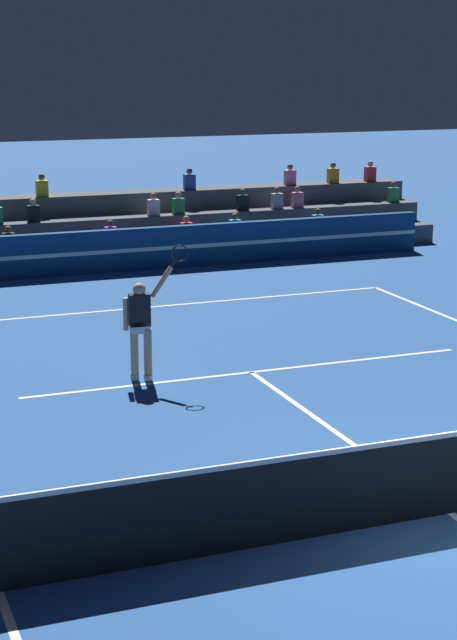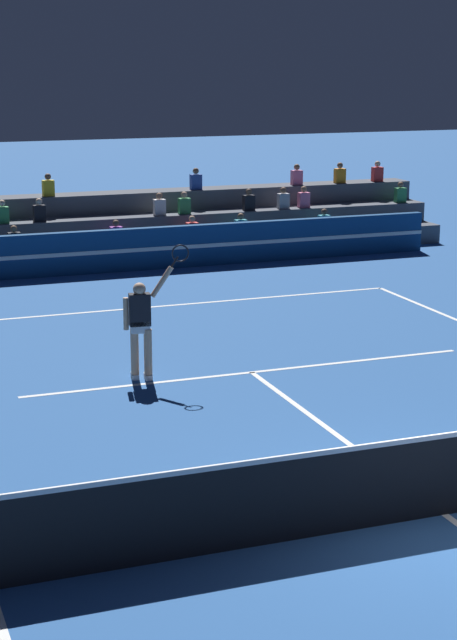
% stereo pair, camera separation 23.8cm
% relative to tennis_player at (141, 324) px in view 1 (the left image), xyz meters
% --- Properties ---
extents(ground_plane, '(120.00, 120.00, 0.00)m').
position_rel_tennis_player_xyz_m(ground_plane, '(1.92, -6.72, -0.98)').
color(ground_plane, '#285699').
extents(court_lines, '(11.10, 23.90, 0.01)m').
position_rel_tennis_player_xyz_m(court_lines, '(1.92, -6.72, -0.98)').
color(court_lines, white).
rests_on(court_lines, ground).
extents(tennis_net, '(12.00, 0.10, 1.10)m').
position_rel_tennis_player_xyz_m(tennis_net, '(1.92, -6.72, -0.44)').
color(tennis_net, '#2D6B38').
rests_on(tennis_net, ground).
extents(sponsor_banner_wall, '(18.00, 0.26, 1.10)m').
position_rel_tennis_player_xyz_m(sponsor_banner_wall, '(1.92, 9.41, -0.43)').
color(sponsor_banner_wall, navy).
rests_on(sponsor_banner_wall, ground).
extents(bleacher_stand, '(20.38, 2.85, 2.28)m').
position_rel_tennis_player_xyz_m(bleacher_stand, '(1.93, 11.94, -0.33)').
color(bleacher_stand, '#4C515B').
rests_on(bleacher_stand, ground).
extents(tennis_player, '(1.21, 0.38, 2.40)m').
position_rel_tennis_player_xyz_m(tennis_player, '(0.00, 0.00, 0.00)').
color(tennis_player, tan).
rests_on(tennis_player, ground).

